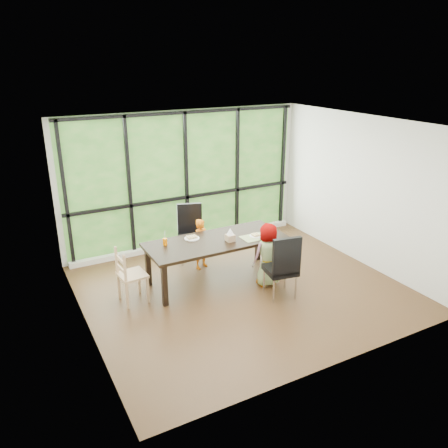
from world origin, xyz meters
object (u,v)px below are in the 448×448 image
(plate_far, at_px, (192,238))
(chair_window_leather, at_px, (191,234))
(child_older, at_px, (268,255))
(child_toddler, at_px, (201,244))
(dining_table, at_px, (216,260))
(chair_end_beech, at_px, (132,275))
(green_cup, at_px, (273,231))
(tissue_box, at_px, (230,238))
(chair_interior_leather, at_px, (281,265))
(plate_near, at_px, (256,236))
(orange_cup, at_px, (165,242))

(plate_far, bearing_deg, chair_window_leather, 67.47)
(chair_window_leather, bearing_deg, child_older, -43.98)
(chair_window_leather, distance_m, plate_far, 0.75)
(child_toddler, height_order, plate_far, child_toddler)
(dining_table, bearing_deg, plate_far, 145.03)
(chair_window_leather, relative_size, chair_end_beech, 1.20)
(child_toddler, bearing_deg, child_older, -77.38)
(chair_end_beech, relative_size, plate_far, 3.54)
(chair_window_leather, height_order, chair_end_beech, chair_window_leather)
(green_cup, height_order, tissue_box, green_cup)
(chair_interior_leather, xyz_separation_m, plate_far, (-0.99, 1.20, 0.22))
(child_toddler, bearing_deg, chair_interior_leather, -86.47)
(child_toddler, bearing_deg, chair_window_leather, 80.64)
(plate_far, height_order, tissue_box, tissue_box)
(dining_table, relative_size, green_cup, 19.40)
(dining_table, height_order, chair_end_beech, chair_end_beech)
(plate_far, distance_m, plate_near, 1.09)
(dining_table, relative_size, chair_interior_leather, 2.19)
(plate_far, relative_size, green_cup, 2.09)
(chair_interior_leather, distance_m, child_older, 0.43)
(child_toddler, bearing_deg, orange_cup, -175.19)
(chair_end_beech, xyz_separation_m, plate_far, (1.13, 0.24, 0.31))
(child_older, relative_size, tissue_box, 8.10)
(plate_near, bearing_deg, child_toddler, 131.45)
(dining_table, height_order, child_older, child_older)
(plate_far, bearing_deg, green_cup, -20.30)
(chair_end_beech, relative_size, orange_cup, 7.92)
(plate_far, bearing_deg, tissue_box, -36.47)
(chair_end_beech, height_order, tissue_box, chair_end_beech)
(child_older, height_order, orange_cup, child_older)
(child_toddler, relative_size, orange_cup, 8.20)
(plate_near, height_order, green_cup, green_cup)
(child_toddler, height_order, tissue_box, child_toddler)
(dining_table, bearing_deg, child_older, -37.56)
(chair_window_leather, bearing_deg, tissue_box, -58.53)
(chair_interior_leather, bearing_deg, dining_table, -46.05)
(child_toddler, relative_size, tissue_box, 6.93)
(dining_table, relative_size, chair_window_leather, 2.19)
(chair_interior_leather, bearing_deg, plate_near, -81.54)
(plate_far, xyz_separation_m, plate_near, (1.01, -0.42, -0.00))
(child_older, height_order, tissue_box, child_older)
(chair_interior_leather, bearing_deg, child_toddler, -57.21)
(green_cup, distance_m, tissue_box, 0.80)
(orange_cup, bearing_deg, plate_far, 3.86)
(chair_interior_leather, relative_size, plate_far, 4.25)
(plate_near, xyz_separation_m, tissue_box, (-0.48, 0.03, 0.05))
(orange_cup, height_order, green_cup, green_cup)
(chair_end_beech, height_order, child_toddler, child_toddler)
(chair_end_beech, height_order, plate_near, chair_end_beech)
(dining_table, height_order, orange_cup, orange_cup)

